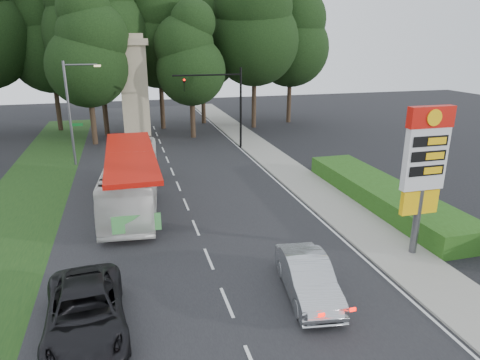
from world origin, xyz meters
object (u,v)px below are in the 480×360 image
object	(u,v)px
monument	(134,88)
suv_charcoal	(85,312)
streetlight_signs	(72,109)
sedan_silver	(308,278)
gas_station_pylon	(425,162)
transit_bus	(132,179)
traffic_signal_mast	(226,97)

from	to	relation	value
monument	suv_charcoal	size ratio (longest dim) A/B	1.79
streetlight_signs	sedan_silver	xyz separation A→B (m)	(10.12, -21.83, -3.67)
streetlight_signs	monument	xyz separation A→B (m)	(4.99, 7.99, 0.67)
monument	gas_station_pylon	bearing A→B (deg)	-68.20
suv_charcoal	monument	bearing A→B (deg)	80.61
monument	transit_bus	size ratio (longest dim) A/B	0.87
traffic_signal_mast	suv_charcoal	world-z (taller)	traffic_signal_mast
traffic_signal_mast	sedan_silver	xyz separation A→B (m)	(-2.55, -23.82, -3.90)
gas_station_pylon	sedan_silver	world-z (taller)	gas_station_pylon
streetlight_signs	suv_charcoal	world-z (taller)	streetlight_signs
streetlight_signs	sedan_silver	bearing A→B (deg)	-65.13
transit_bus	suv_charcoal	distance (m)	11.97
sedan_silver	gas_station_pylon	bearing A→B (deg)	24.60
gas_station_pylon	traffic_signal_mast	world-z (taller)	traffic_signal_mast
transit_bus	suv_charcoal	size ratio (longest dim) A/B	2.06
monument	sedan_silver	world-z (taller)	monument
transit_bus	sedan_silver	bearing A→B (deg)	-57.06
traffic_signal_mast	transit_bus	distance (m)	15.21
monument	transit_bus	bearing A→B (deg)	-93.20
traffic_signal_mast	transit_bus	world-z (taller)	traffic_signal_mast
sedan_silver	suv_charcoal	world-z (taller)	suv_charcoal
gas_station_pylon	sedan_silver	xyz separation A→B (m)	(-6.07, -1.81, -3.68)
gas_station_pylon	streetlight_signs	size ratio (longest dim) A/B	0.86
traffic_signal_mast	streetlight_signs	world-z (taller)	streetlight_signs
streetlight_signs	monument	size ratio (longest dim) A/B	0.80
streetlight_signs	transit_bus	distance (m)	11.23
sedan_silver	suv_charcoal	bearing A→B (deg)	-171.56
suv_charcoal	gas_station_pylon	bearing A→B (deg)	3.80
streetlight_signs	sedan_silver	size ratio (longest dim) A/B	1.71
gas_station_pylon	streetlight_signs	world-z (taller)	streetlight_signs
traffic_signal_mast	monument	bearing A→B (deg)	142.00
streetlight_signs	monument	world-z (taller)	monument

